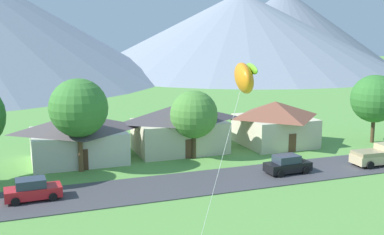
# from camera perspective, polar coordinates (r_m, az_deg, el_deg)

# --- Properties ---
(road_strip) EXTENTS (160.00, 6.42, 0.08)m
(road_strip) POSITION_cam_1_polar(r_m,az_deg,el_deg) (40.02, -2.69, -8.29)
(road_strip) COLOR #424247
(road_strip) RESTS_ON ground
(mountain_east_ridge) EXTENTS (104.19, 104.19, 25.82)m
(mountain_east_ridge) POSITION_cam_1_polar(r_m,az_deg,el_deg) (158.69, 5.86, 10.26)
(mountain_east_ridge) COLOR gray
(mountain_east_ridge) RESTS_ON ground
(mountain_central_ridge) EXTENTS (81.03, 81.03, 28.65)m
(mountain_central_ridge) POSITION_cam_1_polar(r_m,az_deg,el_deg) (185.52, 11.02, 10.55)
(mountain_central_ridge) COLOR slate
(mountain_central_ridge) RESTS_ON ground
(house_leftmost) EXTENTS (10.12, 6.98, 5.24)m
(house_leftmost) POSITION_cam_1_polar(r_m,az_deg,el_deg) (50.98, -1.53, -1.11)
(house_leftmost) COLOR beige
(house_leftmost) RESTS_ON ground
(house_left_center) EXTENTS (8.08, 8.20, 5.01)m
(house_left_center) POSITION_cam_1_polar(r_m,az_deg,el_deg) (54.91, 9.97, -0.57)
(house_left_center) COLOR beige
(house_left_center) RESTS_ON ground
(house_right_center) EXTENTS (9.73, 7.89, 4.81)m
(house_right_center) POSITION_cam_1_polar(r_m,az_deg,el_deg) (48.62, -13.62, -2.23)
(house_right_center) COLOR beige
(house_right_center) RESTS_ON ground
(tree_near_left) EXTENTS (5.37, 5.37, 8.69)m
(tree_near_left) POSITION_cam_1_polar(r_m,az_deg,el_deg) (44.08, -13.53, 1.12)
(tree_near_left) COLOR brown
(tree_near_left) RESTS_ON ground
(tree_right_of_center) EXTENTS (5.53, 5.53, 7.96)m
(tree_right_of_center) POSITION_cam_1_polar(r_m,az_deg,el_deg) (58.58, 21.21, 2.13)
(tree_right_of_center) COLOR #4C3823
(tree_right_of_center) RESTS_ON ground
(tree_near_right) EXTENTS (4.86, 4.86, 7.01)m
(tree_near_right) POSITION_cam_1_polar(r_m,az_deg,el_deg) (47.72, 0.23, 0.36)
(tree_near_right) COLOR #4C3823
(tree_near_right) RESTS_ON ground
(parked_car_red_west_end) EXTENTS (4.27, 2.22, 1.68)m
(parked_car_red_west_end) POSITION_cam_1_polar(r_m,az_deg,el_deg) (38.55, -18.70, -8.27)
(parked_car_red_west_end) COLOR red
(parked_car_red_west_end) RESTS_ON road_strip
(parked_car_black_mid_west) EXTENTS (4.27, 2.21, 1.68)m
(parked_car_black_mid_west) POSITION_cam_1_polar(r_m,az_deg,el_deg) (44.10, 11.44, -5.60)
(parked_car_black_mid_west) COLOR black
(parked_car_black_mid_west) RESTS_ON road_strip
(pickup_truck_sand_west_side) EXTENTS (5.27, 2.47, 1.99)m
(pickup_truck_sand_west_side) POSITION_cam_1_polar(r_m,az_deg,el_deg) (49.33, 21.68, -4.21)
(pickup_truck_sand_west_side) COLOR #C6B284
(pickup_truck_sand_west_side) RESTS_ON road_strip
(kite_flyer_with_kite) EXTENTS (4.85, 3.74, 11.34)m
(kite_flyer_with_kite) POSITION_cam_1_polar(r_m,az_deg,el_deg) (24.04, 6.19, 4.18)
(kite_flyer_with_kite) COLOR #3D3D42
(kite_flyer_with_kite) RESTS_ON ground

